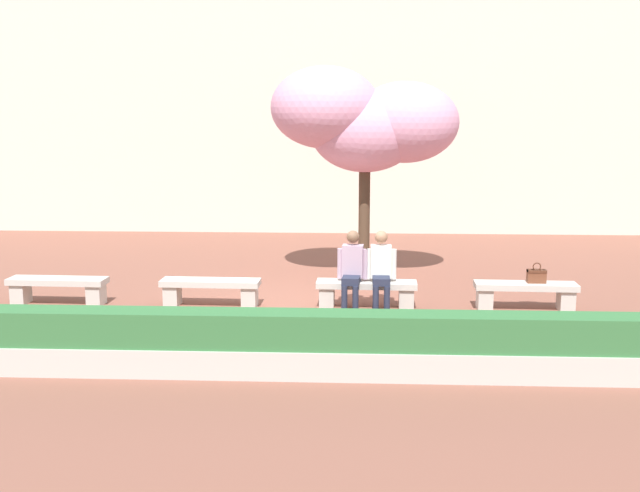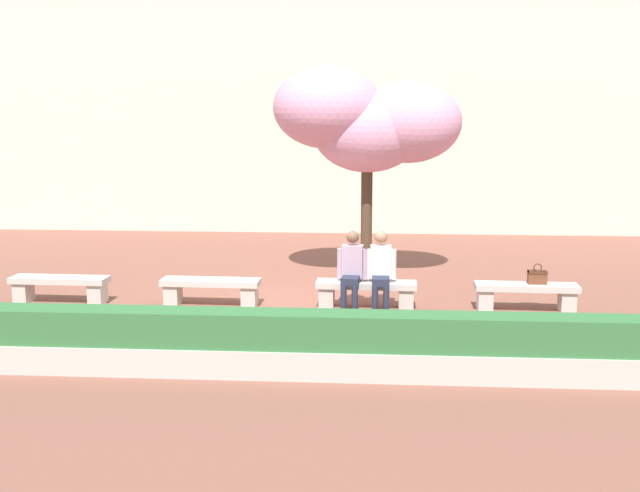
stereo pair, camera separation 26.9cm
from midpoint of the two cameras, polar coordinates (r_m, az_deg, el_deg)
ground_plane at (r=12.55m, az=-3.04°, el=-4.64°), size 100.00×100.00×0.00m
building_facade at (r=21.98m, az=-0.51°, el=11.66°), size 28.00×4.00×7.59m
stone_bench_west_end at (r=13.44m, az=-19.89°, el=-2.94°), size 1.67×0.47×0.45m
stone_bench_near_west at (r=12.67m, az=-8.93°, el=-3.22°), size 1.67×0.47×0.45m
stone_bench_center at (r=12.41m, az=2.94°, el=-3.38°), size 1.67×0.47×0.45m
stone_bench_near_east at (r=12.69m, az=14.80°, el=-3.41°), size 1.67×0.47×0.45m
person_seated_left at (r=12.28m, az=1.84°, el=-1.62°), size 0.51×0.71×1.29m
person_seated_right at (r=12.28m, az=4.05°, el=-1.63°), size 0.51×0.68×1.29m
handbag at (r=12.69m, az=15.58°, el=-2.15°), size 0.30×0.15×0.34m
cherry_tree_main at (r=14.33m, az=2.71°, el=9.56°), size 3.56×2.11×4.07m
planter_hedge_foreground at (r=9.29m, az=-5.12°, el=-7.49°), size 12.31×0.50×0.80m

